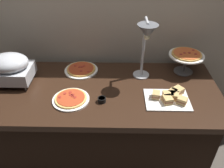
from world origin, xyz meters
The scene contains 10 objects.
ground_plane centered at (0.00, 0.00, 0.00)m, with size 8.00×8.00×0.00m, color #4C443D.
back_wall centered at (0.00, 0.50, 1.20)m, with size 4.40×0.04×2.40m, color tan.
buffet_table centered at (0.00, 0.00, 0.39)m, with size 1.90×0.84×0.76m.
chafing_dish centered at (-0.72, 0.08, 0.90)m, with size 0.33×0.26×0.25m.
heat_lamp centered at (0.34, 0.09, 1.17)m, with size 0.15×0.29×0.52m.
pizza_plate_front centered at (-0.19, 0.27, 0.77)m, with size 0.30×0.30×0.03m.
pizza_plate_center centered at (-0.21, -0.14, 0.77)m, with size 0.28×0.28×0.03m.
pizza_plate_raised_stand centered at (0.72, 0.27, 0.91)m, with size 0.30×0.30×0.19m.
sandwich_platter centered at (0.53, -0.12, 0.78)m, with size 0.33×0.25×0.06m.
sauce_cup_near centered at (0.02, -0.16, 0.78)m, with size 0.06×0.06×0.04m.
Camera 1 is at (0.12, -1.47, 1.86)m, focal length 36.99 mm.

